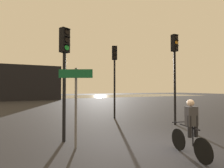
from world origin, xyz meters
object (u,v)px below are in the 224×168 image
traffic_light_near_right (175,62)px  cyclist (191,128)px  traffic_light_near_left (64,62)px  direction_sign_post (76,96)px  distant_building (16,83)px  traffic_light_center (115,68)px

traffic_light_near_right → cyclist: (-2.80, -3.57, -2.52)m
traffic_light_near_left → direction_sign_post: traffic_light_near_left is taller
distant_building → direction_sign_post: bearing=-80.9°
traffic_light_near_right → direction_sign_post: traffic_light_near_right is taller
direction_sign_post → cyclist: 3.58m
traffic_light_near_right → traffic_light_center: traffic_light_near_right is taller
distant_building → traffic_light_near_left: bearing=-81.1°
distant_building → traffic_light_center: (7.79, -22.19, 0.40)m
traffic_light_near_right → cyclist: traffic_light_near_right is taller
traffic_light_near_left → direction_sign_post: (0.24, -0.89, -1.20)m
distant_building → traffic_light_near_right: size_ratio=2.89×
direction_sign_post → distant_building: bearing=-56.2°
traffic_light_near_right → traffic_light_center: size_ratio=1.03×
direction_sign_post → cyclist: size_ratio=1.54×
traffic_light_center → traffic_light_near_right: bearing=141.0°
traffic_light_near_left → cyclist: 4.71m
distant_building → traffic_light_near_left: 26.29m
direction_sign_post → cyclist: direction_sign_post is taller
traffic_light_near_left → cyclist: size_ratio=2.46×
traffic_light_center → traffic_light_near_left: traffic_light_center is taller
traffic_light_near_left → traffic_light_center: bearing=-165.8°
traffic_light_near_right → traffic_light_center: bearing=-62.1°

